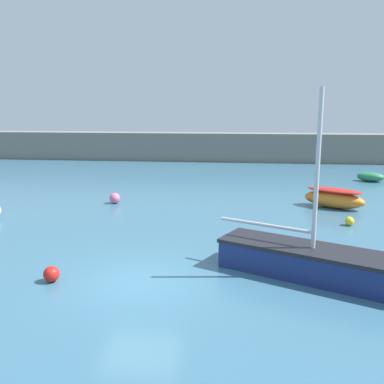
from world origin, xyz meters
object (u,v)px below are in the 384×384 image
(rowboat_with_red_cover, at_px, (334,198))
(mooring_buoy_pink, at_px, (115,198))
(sailboat_tall_mast, at_px, (312,261))
(mooring_buoy_yellow, at_px, (349,221))
(dinghy_near_pier, at_px, (371,177))
(mooring_buoy_red, at_px, (51,274))

(rowboat_with_red_cover, bearing_deg, mooring_buoy_pink, 31.60)
(sailboat_tall_mast, height_order, mooring_buoy_pink, sailboat_tall_mast)
(mooring_buoy_yellow, bearing_deg, rowboat_with_red_cover, 89.79)
(rowboat_with_red_cover, height_order, mooring_buoy_pink, rowboat_with_red_cover)
(dinghy_near_pier, xyz_separation_m, mooring_buoy_pink, (-15.99, -8.85, -0.05))
(sailboat_tall_mast, bearing_deg, mooring_buoy_red, -145.12)
(dinghy_near_pier, distance_m, mooring_buoy_yellow, 12.71)
(rowboat_with_red_cover, height_order, mooring_buoy_yellow, rowboat_with_red_cover)
(dinghy_near_pier, bearing_deg, sailboat_tall_mast, -88.07)
(sailboat_tall_mast, bearing_deg, mooring_buoy_yellow, 92.70)
(mooring_buoy_pink, relative_size, mooring_buoy_red, 1.18)
(sailboat_tall_mast, distance_m, dinghy_near_pier, 19.45)
(rowboat_with_red_cover, relative_size, mooring_buoy_red, 6.80)
(rowboat_with_red_cover, height_order, mooring_buoy_red, rowboat_with_red_cover)
(rowboat_with_red_cover, bearing_deg, sailboat_tall_mast, 104.71)
(mooring_buoy_pink, bearing_deg, rowboat_with_red_cover, 1.64)
(rowboat_with_red_cover, bearing_deg, dinghy_near_pier, -86.63)
(sailboat_tall_mast, xyz_separation_m, mooring_buoy_red, (-7.90, -1.29, -0.27))
(mooring_buoy_pink, bearing_deg, mooring_buoy_red, -83.59)
(rowboat_with_red_cover, bearing_deg, mooring_buoy_red, 76.08)
(rowboat_with_red_cover, relative_size, mooring_buoy_yellow, 8.29)
(mooring_buoy_yellow, relative_size, mooring_buoy_red, 0.82)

